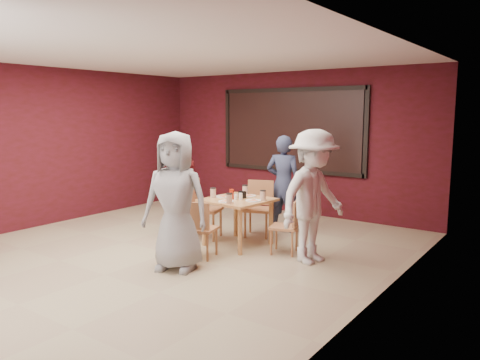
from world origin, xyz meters
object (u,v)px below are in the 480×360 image
Objects in this scene: diner_front at (176,201)px; chair_front at (199,226)px; chair_left at (201,205)px; diner_left at (178,185)px; chair_right at (289,224)px; dining_table at (238,204)px; diner_right at (313,197)px; diner_back at (283,184)px; chair_back at (259,205)px.

chair_front is at bearing 74.00° from diner_front.
diner_left is (-0.39, -0.11, 0.30)m from chair_left.
chair_right is at bearing 2.85° from chair_left.
diner_front is (0.01, -1.34, 0.26)m from dining_table.
chair_left is at bearing 97.87° from diner_front.
chair_front is at bearing 132.75° from diner_right.
diner_right is (1.33, 0.78, 0.44)m from chair_front.
chair_front is 0.50× the size of diner_back.
chair_back is at bearing 51.65° from diner_back.
chair_front is 0.86× the size of chair_left.
diner_right reaches higher than diner_left.
diner_back is (0.12, 2.47, -0.07)m from diner_front.
chair_right is 0.44× the size of diner_front.
diner_back is at bearing 56.66° from diner_right.
chair_front is (-0.03, -0.85, -0.17)m from dining_table.
chair_left is 0.53× the size of diner_right.
diner_front reaches higher than chair_front.
chair_left is at bearing 129.05° from chair_front.
diner_right is (2.01, -0.06, 0.36)m from chair_left.
diner_back is at bearing 65.61° from chair_back.
diner_right is (1.17, -1.20, 0.08)m from diner_back.
diner_front is (0.04, -0.49, 0.43)m from chair_front.
chair_right is at bearing 4.57° from dining_table.
diner_back is at bearing 121.68° from diner_left.
dining_table is 0.60× the size of diner_back.
diner_front reaches higher than chair_back.
chair_back is 0.95× the size of chair_left.
diner_front is at bearing -89.66° from dining_table.
diner_left is 0.93× the size of diner_right.
chair_front is 0.91× the size of chair_back.
chair_back is 1.15× the size of chair_right.
diner_left is 2.41m from diner_right.
diner_right is at bearing -1.78° from chair_left.
diner_right reaches higher than chair_right.
chair_left is (-0.65, -0.70, 0.03)m from chair_back.
chair_back is 0.55× the size of diner_back.
chair_back is at bearing 145.96° from chair_right.
diner_back is (0.16, 1.98, 0.36)m from chair_front.
chair_front is 0.46× the size of diner_front.
diner_back reaches higher than chair_right.
dining_table is 1.10× the size of chair_back.
chair_back is at bearing 71.53° from diner_front.
diner_left is (-1.07, 0.73, 0.38)m from chair_front.
dining_table is 1.04× the size of chair_left.
diner_right is (2.41, 0.05, 0.06)m from diner_left.
chair_right is at bearing 84.92° from diner_right.
chair_left is 0.51m from diner_left.
diner_back is (0.13, 1.13, 0.19)m from dining_table.
chair_front is 1.35m from diner_left.
chair_right is 0.47× the size of diner_left.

